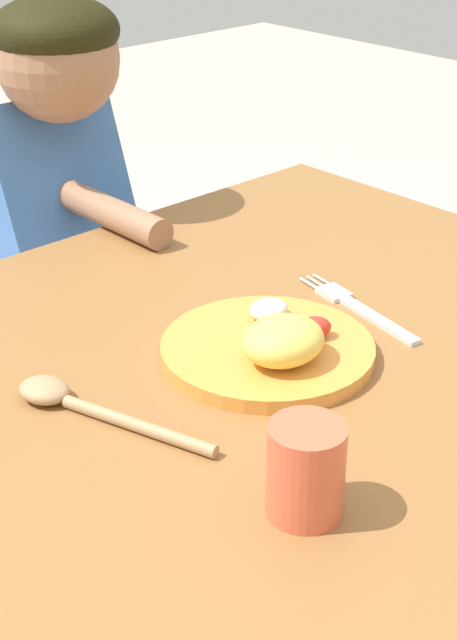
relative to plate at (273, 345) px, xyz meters
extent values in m
cube|color=#905F32|center=(-0.05, -0.01, -0.04)|extent=(1.08, 0.86, 0.04)
cube|color=brown|center=(0.37, 0.30, -0.38)|extent=(0.06, 0.06, 0.66)
cylinder|color=#E8943D|center=(0.00, 0.01, -0.01)|extent=(0.22, 0.22, 0.02)
ellipsoid|color=#F5D656|center=(-0.01, -0.03, 0.02)|extent=(0.09, 0.08, 0.05)
ellipsoid|color=red|center=(0.05, -0.01, 0.01)|extent=(0.05, 0.04, 0.02)
ellipsoid|color=red|center=(0.04, 0.01, 0.01)|extent=(0.03, 0.03, 0.02)
ellipsoid|color=silver|center=(0.04, 0.05, 0.01)|extent=(0.05, 0.04, 0.02)
cube|color=silver|center=(0.14, -0.02, -0.01)|extent=(0.04, 0.12, 0.01)
cube|color=silver|center=(0.16, 0.06, -0.01)|extent=(0.04, 0.04, 0.01)
cylinder|color=silver|center=(0.18, 0.09, -0.01)|extent=(0.01, 0.03, 0.00)
cylinder|color=silver|center=(0.17, 0.09, -0.01)|extent=(0.01, 0.03, 0.00)
cylinder|color=silver|center=(0.16, 0.09, -0.01)|extent=(0.01, 0.03, 0.00)
cylinder|color=tan|center=(-0.18, -0.01, -0.01)|extent=(0.06, 0.16, 0.01)
ellipsoid|color=tan|center=(-0.21, 0.10, -0.01)|extent=(0.06, 0.06, 0.02)
cylinder|color=#E06041|center=(-0.15, -0.19, 0.02)|extent=(0.06, 0.06, 0.08)
cube|color=#423F72|center=(0.09, 0.61, -0.45)|extent=(0.21, 0.15, 0.52)
cube|color=#3F72BF|center=(0.09, 0.56, -0.04)|extent=(0.21, 0.23, 0.35)
sphere|color=#9E7051|center=(0.09, 0.51, 0.19)|extent=(0.17, 0.17, 0.17)
ellipsoid|color=black|center=(0.09, 0.51, 0.23)|extent=(0.17, 0.17, 0.09)
cylinder|color=#9E7051|center=(0.09, 0.40, 0.00)|extent=(0.04, 0.21, 0.04)
camera|label=1|loc=(-0.61, -0.60, 0.48)|focal=53.50mm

